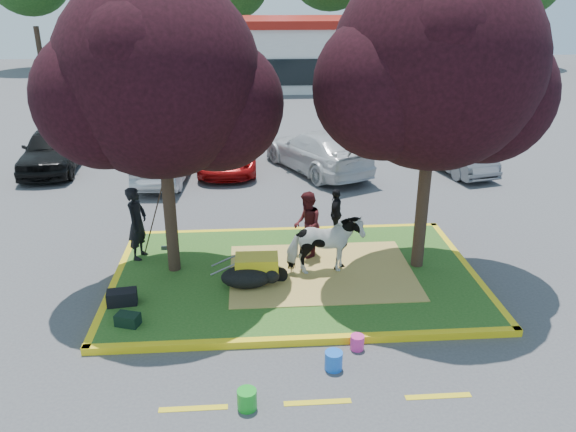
{
  "coord_description": "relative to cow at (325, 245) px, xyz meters",
  "views": [
    {
      "loc": [
        -1.01,
        -11.43,
        6.23
      ],
      "look_at": [
        -0.14,
        0.5,
        1.36
      ],
      "focal_mm": 35.0,
      "sensor_mm": 36.0,
      "label": 1
    }
  ],
  "objects": [
    {
      "name": "ground",
      "position": [
        -0.65,
        0.07,
        -0.86
      ],
      "size": [
        90.0,
        90.0,
        0.0
      ],
      "primitive_type": "plane",
      "color": "#424244",
      "rests_on": "ground"
    },
    {
      "name": "median_island",
      "position": [
        -0.65,
        0.07,
        -0.78
      ],
      "size": [
        8.0,
        5.0,
        0.15
      ],
      "primitive_type": "cube",
      "color": "#25561A",
      "rests_on": "ground"
    },
    {
      "name": "curb_near",
      "position": [
        -0.65,
        -2.51,
        -0.78
      ],
      "size": [
        8.3,
        0.16,
        0.15
      ],
      "primitive_type": "cube",
      "color": "yellow",
      "rests_on": "ground"
    },
    {
      "name": "curb_far",
      "position": [
        -0.65,
        2.65,
        -0.78
      ],
      "size": [
        8.3,
        0.16,
        0.15
      ],
      "primitive_type": "cube",
      "color": "yellow",
      "rests_on": "ground"
    },
    {
      "name": "curb_left",
      "position": [
        -4.73,
        0.07,
        -0.78
      ],
      "size": [
        0.16,
        5.3,
        0.15
      ],
      "primitive_type": "cube",
      "color": "yellow",
      "rests_on": "ground"
    },
    {
      "name": "curb_right",
      "position": [
        3.43,
        0.07,
        -0.78
      ],
      "size": [
        0.16,
        5.3,
        0.15
      ],
      "primitive_type": "cube",
      "color": "yellow",
      "rests_on": "ground"
    },
    {
      "name": "straw_bedding",
      "position": [
        -0.05,
        0.07,
        -0.7
      ],
      "size": [
        4.2,
        3.0,
        0.01
      ],
      "primitive_type": "cube",
      "color": "tan",
      "rests_on": "median_island"
    },
    {
      "name": "tree_purple_left",
      "position": [
        -3.43,
        0.45,
        3.5
      ],
      "size": [
        5.06,
        4.2,
        6.51
      ],
      "color": "black",
      "rests_on": "median_island"
    },
    {
      "name": "tree_purple_right",
      "position": [
        2.27,
        0.25,
        3.7
      ],
      "size": [
        5.3,
        4.4,
        6.82
      ],
      "color": "black",
      "rests_on": "median_island"
    },
    {
      "name": "fire_lane_stripe_a",
      "position": [
        -2.65,
        -4.13,
        -0.85
      ],
      "size": [
        1.1,
        0.12,
        0.01
      ],
      "primitive_type": "cube",
      "color": "yellow",
      "rests_on": "ground"
    },
    {
      "name": "fire_lane_stripe_b",
      "position": [
        -0.65,
        -4.13,
        -0.85
      ],
      "size": [
        1.1,
        0.12,
        0.01
      ],
      "primitive_type": "cube",
      "color": "yellow",
      "rests_on": "ground"
    },
    {
      "name": "fire_lane_stripe_c",
      "position": [
        1.35,
        -4.13,
        -0.85
      ],
      "size": [
        1.1,
        0.12,
        0.01
      ],
      "primitive_type": "cube",
      "color": "yellow",
      "rests_on": "ground"
    },
    {
      "name": "retail_building",
      "position": [
        1.35,
        28.05,
        1.39
      ],
      "size": [
        20.4,
        8.4,
        4.4
      ],
      "color": "silver",
      "rests_on": "ground"
    },
    {
      "name": "cow",
      "position": [
        0.0,
        0.0,
        0.0
      ],
      "size": [
        1.76,
        0.97,
        1.41
      ],
      "primitive_type": "imported",
      "rotation": [
        0.0,
        0.0,
        1.7
      ],
      "color": "silver",
      "rests_on": "median_island"
    },
    {
      "name": "calf",
      "position": [
        -1.77,
        -0.5,
        -0.46
      ],
      "size": [
        1.21,
        0.8,
        0.49
      ],
      "primitive_type": "ellipsoid",
      "rotation": [
        0.0,
        0.0,
        -0.15
      ],
      "color": "black",
      "rests_on": "median_island"
    },
    {
      "name": "handler",
      "position": [
        -4.35,
        1.16,
        0.19
      ],
      "size": [
        0.58,
        0.74,
        1.79
      ],
      "primitive_type": "imported",
      "rotation": [
        0.0,
        0.0,
        1.31
      ],
      "color": "black",
      "rests_on": "median_island"
    },
    {
      "name": "visitor_a",
      "position": [
        -0.3,
        0.95,
        0.11
      ],
      "size": [
        0.62,
        0.8,
        1.63
      ],
      "primitive_type": "imported",
      "rotation": [
        0.0,
        0.0,
        -1.58
      ],
      "color": "#471416",
      "rests_on": "median_island"
    },
    {
      "name": "visitor_b",
      "position": [
        0.57,
        2.03,
        -0.05
      ],
      "size": [
        0.58,
        0.84,
        1.32
      ],
      "primitive_type": "imported",
      "rotation": [
        0.0,
        0.0,
        -1.93
      ],
      "color": "black",
      "rests_on": "median_island"
    },
    {
      "name": "wheelbarrow",
      "position": [
        -1.53,
        -0.32,
        -0.27
      ],
      "size": [
        1.7,
        0.58,
        0.64
      ],
      "rotation": [
        0.0,
        0.0,
        -0.02
      ],
      "color": "black",
      "rests_on": "median_island"
    },
    {
      "name": "gear_bag_dark",
      "position": [
        -4.35,
        -1.04,
        -0.55
      ],
      "size": [
        0.64,
        0.4,
        0.31
      ],
      "primitive_type": "cube",
      "rotation": [
        0.0,
        0.0,
        0.13
      ],
      "color": "black",
      "rests_on": "median_island"
    },
    {
      "name": "gear_bag_green",
      "position": [
        -4.08,
        -1.85,
        -0.59
      ],
      "size": [
        0.51,
        0.4,
        0.24
      ],
      "primitive_type": "cube",
      "rotation": [
        0.0,
        0.0,
        -0.32
      ],
      "color": "black",
      "rests_on": "median_island"
    },
    {
      "name": "bucket_green",
      "position": [
        -1.79,
        -4.18,
        -0.69
      ],
      "size": [
        0.38,
        0.38,
        0.34
      ],
      "primitive_type": "cylinder",
      "rotation": [
        0.0,
        0.0,
        -0.22
      ],
      "color": "green",
      "rests_on": "ground"
    },
    {
      "name": "bucket_pink",
      "position": [
        0.26,
        -2.73,
        -0.72
      ],
      "size": [
        0.33,
        0.33,
        0.28
      ],
      "primitive_type": "cylinder",
      "rotation": [
        0.0,
        0.0,
        -0.35
      ],
      "color": "#E73392",
      "rests_on": "ground"
    },
    {
      "name": "bucket_blue",
      "position": [
        -0.26,
        -3.28,
        -0.69
      ],
      "size": [
        0.32,
        0.32,
        0.34
      ],
      "primitive_type": "cylinder",
      "rotation": [
        0.0,
        0.0,
        -0.01
      ],
      "color": "blue",
      "rests_on": "ground"
    },
    {
      "name": "car_black",
      "position": [
        -8.78,
        9.18,
        -0.07
      ],
      "size": [
        2.17,
        4.74,
        1.57
      ],
      "primitive_type": "imported",
      "rotation": [
        0.0,
        0.0,
        0.07
      ],
      "color": "black",
      "rests_on": "ground"
    },
    {
      "name": "car_silver",
      "position": [
        -4.54,
        7.62,
        -0.15
      ],
      "size": [
        1.76,
        4.35,
        1.4
      ],
      "primitive_type": "imported",
      "rotation": [
        0.0,
        0.0,
        3.08
      ],
      "color": "#A2A5AA",
      "rests_on": "ground"
    },
    {
      "name": "car_red",
      "position": [
        -2.45,
        8.73,
        -0.24
      ],
      "size": [
        2.1,
        4.46,
        1.23
      ],
      "primitive_type": "imported",
      "rotation": [
        0.0,
        0.0,
        0.01
      ],
      "color": "#A60D0D",
      "rests_on": "ground"
    },
    {
      "name": "car_white",
      "position": [
        0.85,
        8.27,
        -0.11
      ],
      "size": [
        4.07,
        5.55,
        1.49
      ],
      "primitive_type": "imported",
      "rotation": [
        0.0,
        0.0,
        3.58
      ],
      "color": "silver",
      "rests_on": "ground"
    },
    {
      "name": "car_grey",
      "position": [
        5.86,
        7.88,
        -0.24
      ],
      "size": [
        2.15,
        3.97,
        1.24
      ],
      "primitive_type": "imported",
      "rotation": [
        0.0,
        0.0,
        0.23
      ],
      "color": "#5C5E64",
      "rests_on": "ground"
    }
  ]
}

